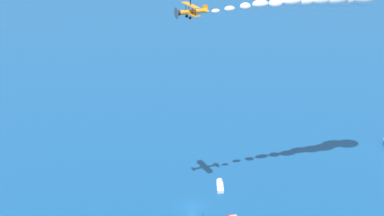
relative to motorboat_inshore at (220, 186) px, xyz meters
name	(u,v)px	position (x,y,z in m)	size (l,w,h in m)	color
ground_plane	(192,206)	(-4.87, 10.11, -0.45)	(2000.00, 2000.00, 0.00)	navy
motorboat_inshore	(220,186)	(0.00, 0.00, 0.00)	(5.69, 4.01, 1.65)	white
biplane_lead	(191,11)	(-4.83, 10.39, 42.83)	(7.37, 6.90, 3.59)	orange
wingwalker_lead	(190,0)	(-4.74, 10.39, 44.98)	(1.50, 0.28, 1.53)	black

